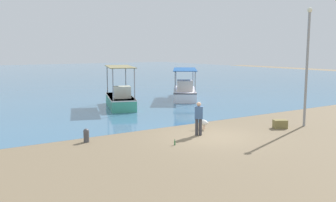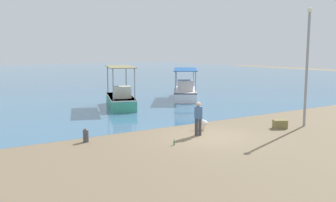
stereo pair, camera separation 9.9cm
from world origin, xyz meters
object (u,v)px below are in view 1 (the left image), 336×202
fishing_boat_near_right (120,99)px  lamp_post (307,61)px  mooring_bollard (86,135)px  glass_bottle (175,143)px  fisherman_standing (199,118)px  cargo_crate (280,124)px  pelican (203,122)px  fishing_boat_far_left (185,91)px

fishing_boat_near_right → lamp_post: bearing=-63.4°
mooring_bollard → glass_bottle: mooring_bollard is taller
lamp_post → fishing_boat_near_right: bearing=116.6°
fishing_boat_near_right → fisherman_standing: (-0.58, -10.23, 0.24)m
fishing_boat_near_right → cargo_crate: bearing=-69.5°
fishing_boat_near_right → mooring_bollard: bearing=-124.3°
fishing_boat_near_right → glass_bottle: 11.51m
lamp_post → fisherman_standing: (-6.39, 1.37, -2.72)m
mooring_bollard → fishing_boat_near_right: bearing=55.7°
cargo_crate → fishing_boat_near_right: bearing=110.5°
pelican → lamp_post: bearing=-24.5°
fishing_boat_far_left → cargo_crate: size_ratio=8.43×
lamp_post → cargo_crate: 3.77m
fishing_boat_near_right → cargo_crate: fishing_boat_near_right is taller
mooring_bollard → lamp_post: bearing=-14.9°
fishing_boat_far_left → lamp_post: bearing=-94.3°
fishing_boat_far_left → cargo_crate: 12.95m
lamp_post → glass_bottle: size_ratio=24.13×
glass_bottle → lamp_post: bearing=-2.8°
fishing_boat_far_left → mooring_bollard: size_ratio=9.45×
fishing_boat_near_right → cargo_crate: 12.05m
lamp_post → fishing_boat_far_left: bearing=85.7°
mooring_bollard → fisherman_standing: fisherman_standing is taller
fisherman_standing → lamp_post: bearing=-12.1°
mooring_bollard → glass_bottle: bearing=-40.3°
fishing_boat_far_left → fisherman_standing: (-7.36, -11.64, 0.25)m
pelican → lamp_post: 6.64m
fishing_boat_near_right → glass_bottle: bearing=-103.3°
fishing_boat_far_left → fisherman_standing: 13.78m
mooring_bollard → glass_bottle: (3.16, -2.68, -0.23)m
fishing_boat_far_left → pelican: bearing=-120.5°
mooring_bollard → cargo_crate: (10.02, -2.77, -0.11)m
pelican → mooring_bollard: size_ratio=1.25×
fishing_boat_near_right → mooring_bollard: (-5.80, -8.51, -0.32)m
pelican → glass_bottle: pelican is taller
fishing_boat_far_left → lamp_post: 13.38m
pelican → fisherman_standing: bearing=-137.3°
fishing_boat_near_right → mooring_bollard: 10.31m
fishing_boat_far_left → fisherman_standing: size_ratio=3.60×
lamp_post → pelican: bearing=155.5°
fisherman_standing → cargo_crate: (4.79, -1.05, -0.68)m
lamp_post → fisherman_standing: size_ratio=3.86×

